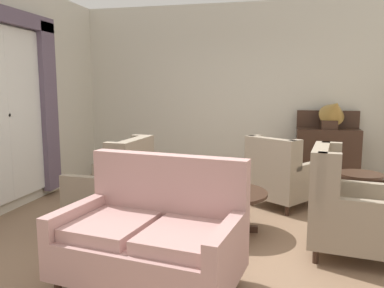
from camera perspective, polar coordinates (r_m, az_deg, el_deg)
name	(u,v)px	position (r m, az deg, el deg)	size (l,w,h in m)	color
ground	(208,241)	(4.20, 2.33, -14.13)	(7.94, 7.94, 0.00)	#896B51
wall_back	(238,94)	(6.69, 6.89, 7.43)	(5.66, 0.08, 3.01)	beige
wall_left	(23,95)	(5.81, -23.79, 6.66)	(0.08, 3.97, 3.01)	beige
baseboard_back	(237,177)	(6.81, 6.63, -4.83)	(5.50, 0.03, 0.12)	#382319
window_with_curtains	(9,103)	(5.43, -25.49, 5.57)	(0.12, 1.96, 2.51)	silver
coffee_table	(226,198)	(4.36, 5.06, -7.98)	(0.92, 0.92, 0.46)	#382319
porcelain_vase	(224,176)	(4.36, 4.78, -4.75)	(0.15, 0.15, 0.37)	brown
settee	(152,236)	(3.20, -5.93, -13.47)	(1.54, 1.08, 1.04)	tan
armchair_near_window	(351,211)	(4.04, 22.50, -9.20)	(1.02, 0.92, 1.04)	gray
armchair_beside_settee	(280,176)	(5.35, 12.99, -4.67)	(1.06, 1.07, 0.96)	gray
armchair_near_sideboard	(116,189)	(4.56, -11.14, -6.58)	(0.86, 0.82, 1.04)	gray
side_table	(359,197)	(4.71, 23.55, -7.19)	(0.48, 0.48, 0.67)	#382319
sideboard	(327,155)	(6.49, 19.41, -1.50)	(0.96, 0.36, 1.24)	#382319
gramophone	(334,111)	(6.33, 20.28, 4.57)	(0.46, 0.56, 0.58)	#382319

